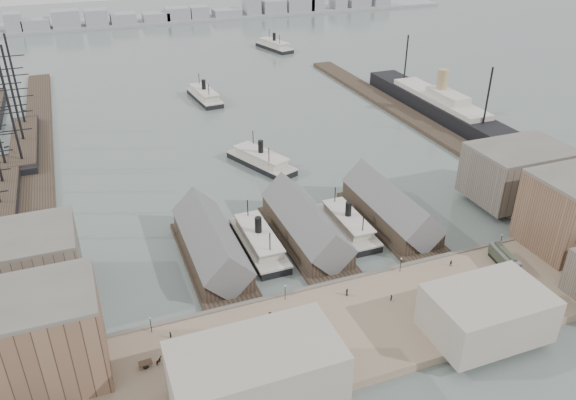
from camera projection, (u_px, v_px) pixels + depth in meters
name	position (u px, v px, depth m)	size (l,w,h in m)	color
ground	(332.00, 275.00, 138.72)	(900.00, 900.00, 0.00)	#515E5A
quay	(371.00, 322.00, 121.85)	(180.00, 30.00, 2.00)	#826D57
seawall	(341.00, 283.00, 133.91)	(180.00, 1.20, 2.30)	#59544C
west_wharf	(38.00, 158.00, 198.76)	(10.00, 220.00, 1.60)	#2D231C
east_wharf	(409.00, 116.00, 236.83)	(10.00, 180.00, 1.60)	#2D231C
ferry_shed_west	(211.00, 245.00, 142.10)	(14.00, 42.00, 12.60)	#2D231C
ferry_shed_center	(306.00, 226.00, 150.34)	(14.00, 42.00, 12.60)	#2D231C
ferry_shed_east	(390.00, 209.00, 158.58)	(14.00, 42.00, 12.60)	#2D231C
warehouse_west_front	(11.00, 345.00, 101.45)	(32.00, 18.00, 18.00)	brown
warehouse_west_back	(19.00, 265.00, 127.00)	(26.00, 20.00, 14.00)	#60564C
warehouse_east_back	(517.00, 173.00, 168.03)	(28.00, 20.00, 15.00)	#60564C
street_bldg_center	(487.00, 313.00, 115.49)	(24.00, 16.00, 10.00)	gray
street_bldg_west	(256.00, 375.00, 99.17)	(30.00, 16.00, 12.00)	gray
lamp_post_far_w	(150.00, 322.00, 116.47)	(0.44, 0.44, 3.92)	black
lamp_post_near_w	(285.00, 290.00, 125.98)	(0.44, 0.44, 3.92)	black
lamp_post_near_e	(401.00, 262.00, 135.49)	(0.44, 0.44, 3.92)	black
lamp_post_far_e	(502.00, 238.00, 144.99)	(0.44, 0.44, 3.92)	black
far_shore	(136.00, 18.00, 410.09)	(500.00, 40.00, 15.72)	gray
ferry_docked_west	(259.00, 241.00, 148.08)	(8.47, 28.24, 10.09)	black
ferry_docked_east	(348.00, 224.00, 156.19)	(7.98, 26.58, 9.49)	black
ferry_open_near	(261.00, 160.00, 193.56)	(18.57, 29.39, 10.10)	black
ferry_open_mid	(204.00, 95.00, 256.29)	(11.12, 29.10, 10.16)	black
ferry_open_far	(274.00, 45.00, 341.31)	(15.84, 30.69, 10.51)	black
sailing_ship_near	(2.00, 196.00, 169.78)	(9.09, 62.61, 37.36)	black
sailing_ship_mid	(25.00, 143.00, 205.91)	(9.37, 54.12, 38.51)	black
ocean_steamer	(439.00, 105.00, 238.85)	(13.35, 97.53, 19.51)	black
tram	(504.00, 259.00, 138.03)	(4.51, 11.10, 3.84)	black
horse_cart_left	(155.00, 362.00, 109.16)	(4.66, 1.66, 1.52)	black
horse_cart_center	(292.00, 332.00, 116.66)	(4.98, 2.07, 1.60)	black
horse_cart_right	(481.00, 303.00, 124.71)	(4.78, 3.46, 1.60)	black
pedestrian_0	(171.00, 335.00, 115.70)	(0.62, 0.45, 1.69)	black
pedestrian_1	(232.00, 368.00, 107.57)	(0.82, 0.64, 1.69)	black
pedestrian_2	(270.00, 315.00, 121.01)	(1.17, 0.67, 1.81)	black
pedestrian_3	(302.00, 352.00, 111.19)	(1.06, 0.44, 1.81)	black
pedestrian_4	(347.00, 292.00, 128.12)	(0.87, 0.56, 1.78)	black
pedestrian_5	(391.00, 298.00, 126.39)	(0.62, 0.45, 1.70)	black
pedestrian_6	(451.00, 263.00, 138.36)	(0.78, 0.60, 1.59)	black
pedestrian_7	(489.00, 307.00, 123.65)	(1.14, 0.66, 1.76)	black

